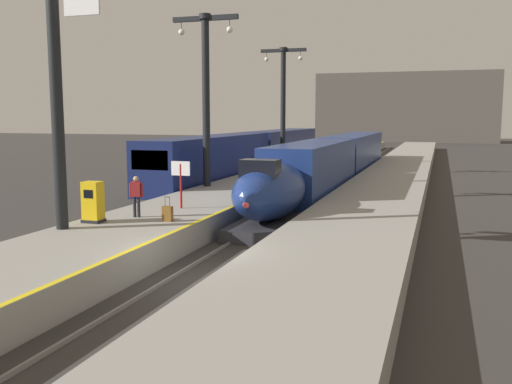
{
  "coord_description": "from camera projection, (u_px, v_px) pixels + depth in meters",
  "views": [
    {
      "loc": [
        7.21,
        -15.59,
        5.14
      ],
      "look_at": [
        -0.55,
        8.07,
        1.8
      ],
      "focal_mm": 39.49,
      "sensor_mm": 36.0,
      "label": 1
    }
  ],
  "objects": [
    {
      "name": "platform_left",
      "position": [
        281.0,
        179.0,
        42.08
      ],
      "size": [
        4.8,
        110.0,
        1.05
      ],
      "primitive_type": "cube",
      "color": "gray",
      "rests_on": "ground"
    },
    {
      "name": "rail_main_right",
      "position": [
        351.0,
        183.0,
        43.25
      ],
      "size": [
        0.08,
        110.0,
        0.12
      ],
      "primitive_type": "cube",
      "color": "slate",
      "rests_on": "ground"
    },
    {
      "name": "station_column_far",
      "position": [
        283.0,
        95.0,
        48.52
      ],
      "size": [
        4.0,
        0.68,
        9.96
      ],
      "color": "black",
      "rests_on": "platform_left"
    },
    {
      "name": "highspeed_train_main",
      "position": [
        332.0,
        163.0,
        39.62
      ],
      "size": [
        2.92,
        38.15,
        3.6
      ],
      "color": "navy",
      "rests_on": "ground"
    },
    {
      "name": "platform_right",
      "position": [
        392.0,
        183.0,
        39.58
      ],
      "size": [
        4.8,
        110.0,
        1.05
      ],
      "primitive_type": "cube",
      "color": "gray",
      "rests_on": "ground"
    },
    {
      "name": "platform_left_safety_stripe",
      "position": [
        311.0,
        173.0,
        41.31
      ],
      "size": [
        0.2,
        107.8,
        0.01
      ],
      "primitive_type": "cube",
      "color": "yellow",
      "rests_on": "platform_left"
    },
    {
      "name": "rail_secondary_right",
      "position": [
        251.0,
        180.0,
        45.76
      ],
      "size": [
        0.08,
        110.0,
        0.12
      ],
      "primitive_type": "cube",
      "color": "slate",
      "rests_on": "ground"
    },
    {
      "name": "station_column_mid",
      "position": [
        206.0,
        85.0,
        32.64
      ],
      "size": [
        4.0,
        0.68,
        9.92
      ],
      "color": "black",
      "rests_on": "platform_left"
    },
    {
      "name": "regional_train_adjacent",
      "position": [
        253.0,
        152.0,
        48.31
      ],
      "size": [
        2.85,
        36.6,
        3.8
      ],
      "color": "#141E4C",
      "rests_on": "ground"
    },
    {
      "name": "passenger_near_edge",
      "position": [
        136.0,
        193.0,
        22.95
      ],
      "size": [
        0.56,
        0.29,
        1.69
      ],
      "color": "#23232D",
      "rests_on": "platform_left"
    },
    {
      "name": "departure_info_board",
      "position": [
        181.0,
        175.0,
        25.13
      ],
      "size": [
        0.9,
        0.1,
        2.12
      ],
      "color": "maroon",
      "rests_on": "platform_left"
    },
    {
      "name": "rail_main_left",
      "position": [
        331.0,
        183.0,
        43.72
      ],
      "size": [
        0.08,
        110.0,
        0.12
      ],
      "primitive_type": "cube",
      "color": "slate",
      "rests_on": "ground"
    },
    {
      "name": "rolling_suitcase",
      "position": [
        168.0,
        214.0,
        22.11
      ],
      "size": [
        0.4,
        0.22,
        0.98
      ],
      "color": "brown",
      "rests_on": "platform_left"
    },
    {
      "name": "ground_plane",
      "position": [
        192.0,
        282.0,
        17.59
      ],
      "size": [
        260.0,
        260.0,
        0.0
      ],
      "primitive_type": "plane",
      "color": "#33302D"
    },
    {
      "name": "ticket_machine_yellow",
      "position": [
        93.0,
        204.0,
        21.85
      ],
      "size": [
        0.76,
        0.62,
        1.6
      ],
      "color": "yellow",
      "rests_on": "platform_left"
    },
    {
      "name": "terminus_back_wall",
      "position": [
        404.0,
        107.0,
        112.72
      ],
      "size": [
        36.0,
        2.0,
        14.0
      ],
      "primitive_type": "cube",
      "color": "#4C4742",
      "rests_on": "ground"
    },
    {
      "name": "station_column_near",
      "position": [
        56.0,
        67.0,
        19.91
      ],
      "size": [
        4.0,
        0.68,
        9.59
      ],
      "color": "black",
      "rests_on": "platform_left"
    },
    {
      "name": "rail_secondary_left",
      "position": [
        234.0,
        179.0,
        46.22
      ],
      "size": [
        0.08,
        110.0,
        0.12
      ],
      "primitive_type": "cube",
      "color": "slate",
      "rests_on": "ground"
    }
  ]
}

